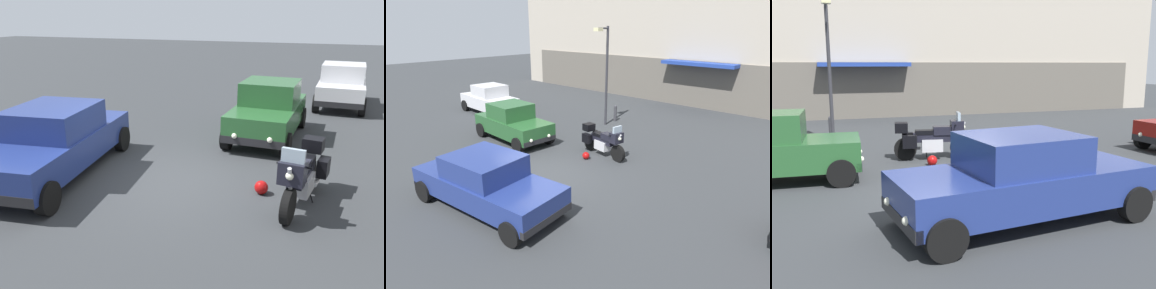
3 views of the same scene
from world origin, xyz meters
TOP-DOWN VIEW (x-y plane):
  - ground_plane at (0.00, 0.00)m, footprint 80.00×80.00m
  - building_facade_rear at (-0.00, 14.38)m, footprint 33.41×3.40m
  - motorcycle at (0.18, 2.90)m, footprint 2.25×0.92m
  - helmet at (-0.01, 2.13)m, footprint 0.28×0.28m
  - car_sedan_far at (0.42, -2.46)m, footprint 4.71×2.39m
  - car_wagon_end at (-3.90, 1.63)m, footprint 3.94×1.96m
  - streetlamp_curbside at (-2.46, 6.22)m, footprint 0.28×0.94m
  - bollard_curbside at (-2.49, 7.23)m, footprint 0.16×0.16m

SIDE VIEW (x-z plane):
  - ground_plane at x=0.00m, z-range 0.00..0.00m
  - helmet at x=-0.01m, z-range 0.00..0.28m
  - bollard_curbside at x=-2.49m, z-range 0.03..0.90m
  - motorcycle at x=0.18m, z-range -0.06..1.30m
  - car_sedan_far at x=0.42m, z-range 0.00..1.56m
  - car_wagon_end at x=-3.90m, z-range -0.01..1.63m
  - streetlamp_curbside at x=-2.46m, z-range 0.52..5.33m
  - building_facade_rear at x=0.00m, z-range -0.05..9.87m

